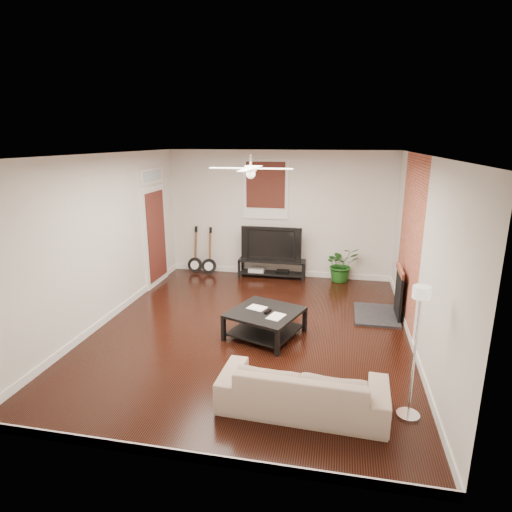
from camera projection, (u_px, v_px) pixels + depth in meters
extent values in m
cube|color=black|center=(251.00, 330.00, 6.93)|extent=(5.00, 6.00, 0.01)
cube|color=white|center=(251.00, 155.00, 6.19)|extent=(5.00, 6.00, 0.01)
cube|color=silver|center=(279.00, 215.00, 9.39)|extent=(5.00, 0.01, 2.80)
cube|color=silver|center=(180.00, 329.00, 3.72)|extent=(5.00, 0.01, 2.80)
cube|color=silver|center=(104.00, 240.00, 7.03)|extent=(0.01, 6.00, 2.80)
cube|color=silver|center=(421.00, 256.00, 6.08)|extent=(0.01, 6.00, 2.80)
cube|color=#A85236|center=(410.00, 240.00, 7.03)|extent=(0.02, 2.20, 2.80)
cube|color=black|center=(387.00, 292.00, 7.34)|extent=(0.80, 1.10, 0.92)
cube|color=black|center=(266.00, 190.00, 9.28)|extent=(1.00, 0.06, 1.30)
cube|color=white|center=(155.00, 227.00, 8.86)|extent=(0.08, 1.00, 2.50)
cube|color=black|center=(272.00, 268.00, 9.52)|extent=(1.49, 0.40, 0.42)
imported|color=black|center=(272.00, 243.00, 9.39)|extent=(1.33, 0.17, 0.77)
cube|color=black|center=(265.00, 323.00, 6.68)|extent=(1.28, 1.28, 0.42)
imported|color=#BCA68D|center=(303.00, 387.00, 4.83)|extent=(1.94, 0.82, 0.56)
imported|color=#1B5618|center=(341.00, 264.00, 9.22)|extent=(0.89, 0.84, 0.78)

